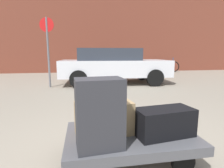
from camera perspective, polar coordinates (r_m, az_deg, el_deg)
ground_plane at (r=2.22m, az=5.69°, el=-23.24°), size 60.00×60.00×0.00m
building_facade_brick at (r=13.29m, az=1.62°, el=23.82°), size 24.00×1.20×8.95m
luggage_cart at (r=2.09m, az=5.82°, el=-16.94°), size 1.40×0.87×0.34m
suitcase_charcoal_rear_right at (r=1.65m, az=-4.02°, el=-9.47°), size 0.45×0.31×0.65m
duffel_bag_tan_center at (r=1.97m, az=-2.65°, el=-10.82°), size 0.64×0.38×0.36m
duffel_bag_black_front_right at (r=2.01m, az=16.42°, el=-11.62°), size 0.65×0.37×0.30m
parked_car at (r=7.32m, az=0.33°, el=6.11°), size 4.37×2.06×1.42m
bicycle_leaning at (r=12.67m, az=16.87°, el=5.41°), size 1.71×0.56×0.96m
bollard_kerb_near at (r=10.11m, az=6.15°, el=4.73°), size 0.28×0.28×0.72m
bollard_kerb_mid at (r=10.55m, az=13.18°, el=4.74°), size 0.28×0.28×0.72m
no_parking_sign at (r=6.84m, az=-19.86°, el=11.66°), size 0.50×0.11×2.46m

